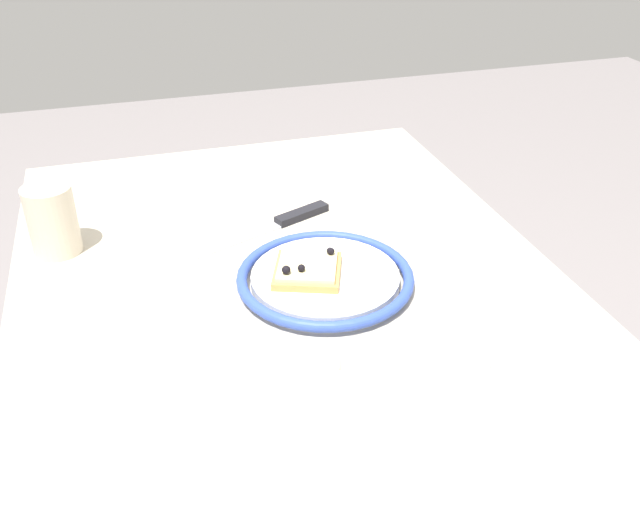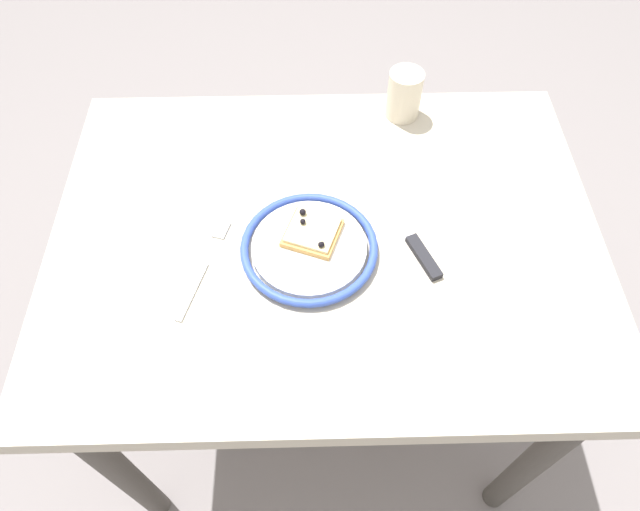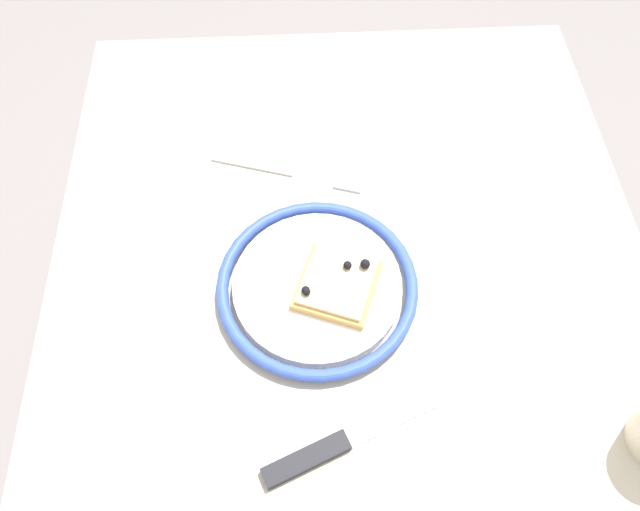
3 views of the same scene
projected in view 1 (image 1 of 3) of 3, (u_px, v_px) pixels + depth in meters
dining_table at (290, 337)px, 0.96m from camera, size 0.94×0.71×0.72m
plate at (325, 278)px, 0.89m from camera, size 0.23×0.23×0.02m
pizza_slice_near at (307, 269)px, 0.89m from camera, size 0.11×0.11×0.03m
knife at (284, 221)px, 1.04m from camera, size 0.11×0.23×0.01m
fork at (396, 363)px, 0.76m from camera, size 0.08×0.20×0.00m
cup at (52, 220)px, 0.95m from camera, size 0.07×0.07×0.10m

